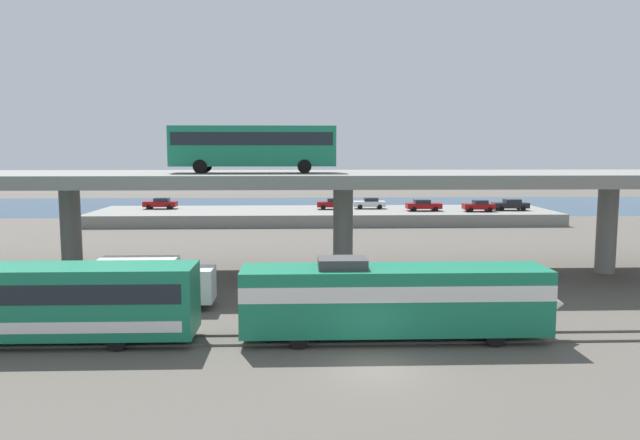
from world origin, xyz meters
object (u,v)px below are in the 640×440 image
at_px(service_truck_west, 153,281).
at_px(parked_car_4, 333,204).
at_px(parked_car_2, 370,203).
at_px(transit_bus_on_overpass, 253,145).
at_px(parked_car_3, 423,205).
at_px(train_locomotive, 409,297).
at_px(parked_car_5, 479,206).
at_px(parked_car_0, 511,205).
at_px(parked_car_1, 161,203).

bearing_deg(service_truck_west, parked_car_4, 73.60).
xyz_separation_m(service_truck_west, parked_car_2, (18.42, 46.04, 0.67)).
height_order(transit_bus_on_overpass, parked_car_3, transit_bus_on_overpass).
distance_m(train_locomotive, parked_car_5, 51.45).
bearing_deg(train_locomotive, parked_car_3, 77.53).
height_order(service_truck_west, parked_car_5, service_truck_west).
bearing_deg(parked_car_5, transit_bus_on_overpass, 50.88).
distance_m(train_locomotive, transit_bus_on_overpass, 19.21).
distance_m(transit_bus_on_overpass, parked_car_5, 43.15).
relative_size(train_locomotive, parked_car_2, 3.79).
bearing_deg(parked_car_0, parked_car_2, -9.15).
height_order(parked_car_1, parked_car_4, same).
relative_size(train_locomotive, parked_car_1, 3.67).
bearing_deg(service_truck_west, parked_car_1, 102.21).
xyz_separation_m(transit_bus_on_overpass, parked_car_5, (26.80, 32.96, -7.57)).
distance_m(service_truck_west, parked_car_3, 49.58).
bearing_deg(parked_car_3, transit_bus_on_overpass, -120.10).
bearing_deg(parked_car_1, transit_bus_on_overpass, 112.24).
bearing_deg(train_locomotive, parked_car_0, 65.44).
bearing_deg(parked_car_0, train_locomotive, 65.44).
bearing_deg(parked_car_2, parked_car_0, 170.85).
relative_size(service_truck_west, parked_car_5, 1.69).
relative_size(parked_car_0, parked_car_4, 1.11).
xyz_separation_m(service_truck_west, parked_car_5, (32.23, 41.67, 0.67)).
relative_size(parked_car_3, parked_car_5, 1.13).
distance_m(parked_car_0, parked_car_3, 11.77).
height_order(parked_car_0, parked_car_1, same).
distance_m(transit_bus_on_overpass, parked_car_4, 38.26).
bearing_deg(transit_bus_on_overpass, service_truck_west, 58.09).
bearing_deg(parked_car_5, parked_car_4, -11.07).
distance_m(transit_bus_on_overpass, parked_car_2, 40.24).
bearing_deg(parked_car_3, parked_car_5, -8.48).
xyz_separation_m(parked_car_0, parked_car_3, (-11.77, -0.33, 0.00)).
height_order(train_locomotive, parked_car_0, train_locomotive).
relative_size(parked_car_3, parked_car_4, 1.08).
distance_m(service_truck_west, parked_car_0, 56.72).
xyz_separation_m(parked_car_3, parked_car_5, (7.09, -1.06, -0.00)).
bearing_deg(train_locomotive, service_truck_west, 155.38).
height_order(service_truck_west, parked_car_3, service_truck_west).
relative_size(transit_bus_on_overpass, parked_car_2, 2.80).
height_order(train_locomotive, service_truck_west, train_locomotive).
relative_size(parked_car_1, parked_car_5, 1.10).
xyz_separation_m(transit_bus_on_overpass, parked_car_3, (19.72, 34.02, -7.56)).
xyz_separation_m(transit_bus_on_overpass, service_truck_west, (-5.43, -8.71, -8.24)).
distance_m(transit_bus_on_overpass, parked_car_1, 41.76).
bearing_deg(parked_car_4, parked_car_3, 167.39).
bearing_deg(service_truck_west, transit_bus_on_overpass, 58.09).
bearing_deg(parked_car_3, parked_car_2, 153.78).
xyz_separation_m(parked_car_0, parked_car_5, (-4.68, -1.39, -0.00)).
relative_size(parked_car_0, parked_car_3, 1.02).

